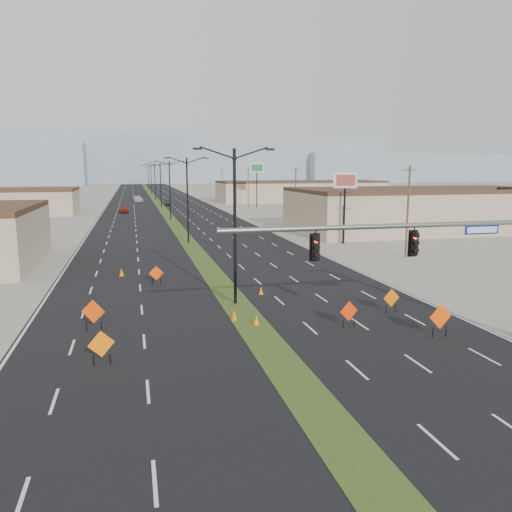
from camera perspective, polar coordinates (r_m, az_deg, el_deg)
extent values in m
plane|color=gray|center=(21.90, 4.11, -13.63)|extent=(600.00, 600.00, 0.00)
cube|color=black|center=(119.55, -10.87, 5.59)|extent=(25.00, 400.00, 0.02)
cube|color=#284819|center=(119.55, -10.87, 5.59)|extent=(2.00, 400.00, 0.04)
cube|color=tan|center=(75.91, 18.30, 4.93)|extent=(36.00, 18.00, 5.50)
cube|color=tan|center=(136.59, 5.11, 7.31)|extent=(44.00, 16.00, 5.00)
cube|color=#8B99AD|center=(322.45, -5.71, 10.86)|extent=(220.00, 50.00, 28.00)
cube|color=#8B99AD|center=(360.86, 17.46, 9.56)|extent=(160.00, 50.00, 18.00)
cube|color=#8B99AD|center=(339.97, -18.19, 10.71)|extent=(140.00, 50.00, 32.00)
cylinder|color=slate|center=(24.14, 14.65, 3.33)|extent=(16.00, 0.24, 0.24)
cube|color=navy|center=(27.02, 24.40, 2.75)|extent=(1.90, 0.04, 0.45)
cube|color=black|center=(22.80, 6.79, 0.97)|extent=(0.50, 0.28, 1.30)
sphere|color=#FF0C05|center=(22.60, 6.95, 1.79)|extent=(0.22, 0.22, 0.22)
cube|color=black|center=(24.99, 17.59, 1.37)|extent=(0.50, 0.28, 1.30)
sphere|color=#FF0C05|center=(24.81, 17.82, 2.11)|extent=(0.22, 0.22, 0.22)
cylinder|color=black|center=(31.92, -2.43, 3.20)|extent=(0.20, 0.20, 10.00)
cube|color=black|center=(31.34, -6.72, 12.08)|extent=(0.55, 0.24, 0.14)
cube|color=black|center=(32.25, 1.60, 12.09)|extent=(0.55, 0.24, 0.14)
cylinder|color=black|center=(59.52, -7.83, 6.26)|extent=(0.20, 0.20, 10.00)
cube|color=black|center=(59.21, -10.20, 10.97)|extent=(0.55, 0.24, 0.14)
cube|color=black|center=(59.70, -5.71, 11.07)|extent=(0.55, 0.24, 0.14)
cylinder|color=black|center=(87.37, -9.81, 7.36)|extent=(0.20, 0.20, 10.00)
cube|color=black|center=(87.17, -11.44, 10.56)|extent=(0.55, 0.24, 0.14)
cube|color=black|center=(87.50, -8.38, 10.65)|extent=(0.55, 0.24, 0.14)
cylinder|color=black|center=(115.30, -10.84, 7.93)|extent=(0.20, 0.20, 10.00)
cube|color=black|center=(115.14, -12.08, 10.35)|extent=(0.55, 0.24, 0.14)
cube|color=black|center=(115.39, -9.76, 10.42)|extent=(0.55, 0.24, 0.14)
cylinder|color=black|center=(143.25, -11.47, 8.27)|extent=(0.20, 0.20, 10.00)
cube|color=black|center=(143.13, -12.47, 10.22)|extent=(0.55, 0.24, 0.14)
cube|color=black|center=(143.33, -10.61, 10.28)|extent=(0.55, 0.24, 0.14)
cylinder|color=black|center=(171.22, -11.89, 8.51)|extent=(0.20, 0.20, 10.00)
cube|color=black|center=(171.12, -12.73, 10.13)|extent=(0.55, 0.24, 0.14)
cube|color=black|center=(171.29, -11.17, 10.19)|extent=(0.55, 0.24, 0.14)
cylinder|color=black|center=(199.20, -12.20, 8.67)|extent=(0.20, 0.20, 10.00)
cube|color=black|center=(199.11, -12.92, 10.07)|extent=(0.55, 0.24, 0.14)
cube|color=black|center=(199.26, -11.58, 10.12)|extent=(0.55, 0.24, 0.14)
cylinder|color=#4C3823|center=(51.48, 16.94, 4.80)|extent=(0.20, 0.20, 9.00)
cube|color=#4C3823|center=(51.31, 17.18, 9.36)|extent=(1.60, 0.10, 0.10)
cylinder|color=#4C3823|center=(83.43, 4.55, 7.02)|extent=(0.20, 0.20, 9.00)
cube|color=#4C3823|center=(83.32, 4.59, 9.83)|extent=(1.60, 0.10, 0.10)
cylinder|color=#4C3823|center=(117.13, -0.90, 7.89)|extent=(0.20, 0.20, 9.00)
cube|color=#4C3823|center=(117.05, -0.91, 9.89)|extent=(1.60, 0.10, 0.10)
cylinder|color=#4C3823|center=(151.43, -3.91, 8.34)|extent=(0.20, 0.20, 9.00)
cube|color=#4C3823|center=(151.37, -3.93, 9.89)|extent=(1.60, 0.10, 0.10)
imported|color=maroon|center=(103.49, -14.88, 5.15)|extent=(2.07, 4.05, 1.32)
imported|color=black|center=(123.12, -10.04, 6.05)|extent=(1.44, 4.04, 1.33)
imported|color=#B6BCC1|center=(135.34, -13.37, 6.34)|extent=(2.97, 5.83, 1.62)
cube|color=orange|center=(23.67, -17.27, -9.58)|extent=(1.17, 0.44, 1.23)
cylinder|color=black|center=(23.96, -18.05, -11.33)|extent=(0.05, 0.05, 0.51)
cylinder|color=black|center=(23.91, -16.31, -11.28)|extent=(0.05, 0.05, 0.51)
cube|color=#FB4505|center=(28.63, -18.11, -6.06)|extent=(1.25, 0.49, 1.32)
cylinder|color=black|center=(28.90, -18.79, -7.65)|extent=(0.05, 0.05, 0.55)
cylinder|color=black|center=(28.83, -17.26, -7.60)|extent=(0.05, 0.05, 0.55)
cube|color=#EA4304|center=(38.68, -11.33, -1.93)|extent=(1.09, 0.16, 1.10)
cylinder|color=black|center=(38.81, -11.77, -2.94)|extent=(0.05, 0.05, 0.46)
cylinder|color=black|center=(38.84, -10.83, -2.90)|extent=(0.05, 0.05, 0.46)
cube|color=#FB3105|center=(28.34, 10.58, -6.21)|extent=(1.12, 0.25, 1.13)
cylinder|color=black|center=(28.41, 9.92, -7.64)|extent=(0.05, 0.05, 0.47)
cylinder|color=black|center=(28.67, 11.14, -7.51)|extent=(0.05, 0.05, 0.47)
cube|color=#FF4905|center=(27.97, 20.33, -6.51)|extent=(1.35, 0.18, 1.35)
cylinder|color=black|center=(28.00, 19.55, -8.25)|extent=(0.05, 0.05, 0.56)
cylinder|color=black|center=(28.43, 20.89, -8.06)|extent=(0.05, 0.05, 0.56)
cube|color=#DA6504|center=(31.75, 15.22, -4.63)|extent=(1.13, 0.17, 1.14)
cylinder|color=black|center=(31.78, 14.63, -5.92)|extent=(0.05, 0.05, 0.47)
cylinder|color=black|center=(32.09, 15.68, -5.81)|extent=(0.05, 0.05, 0.47)
cone|color=orange|center=(29.25, -2.52, -6.80)|extent=(0.47, 0.47, 0.65)
cone|color=orange|center=(28.36, 0.04, -7.36)|extent=(0.43, 0.43, 0.62)
cone|color=orange|center=(35.18, 0.59, -4.00)|extent=(0.41, 0.41, 0.53)
cone|color=#F26305|center=(42.58, -15.12, -1.79)|extent=(0.42, 0.42, 0.67)
cylinder|color=black|center=(59.54, 10.04, 4.69)|extent=(0.24, 0.24, 6.87)
cube|color=white|center=(59.32, 10.16, 8.52)|extent=(2.65, 1.35, 1.81)
cube|color=#A84538|center=(59.14, 10.24, 8.52)|extent=(2.03, 0.86, 1.27)
cylinder|color=black|center=(114.72, 0.10, 7.66)|extent=(0.24, 0.24, 8.25)
cube|color=white|center=(114.62, 0.10, 10.05)|extent=(3.18, 1.46, 2.17)
cube|color=#2D7248|center=(114.43, 0.12, 10.05)|extent=(2.46, 0.95, 1.52)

